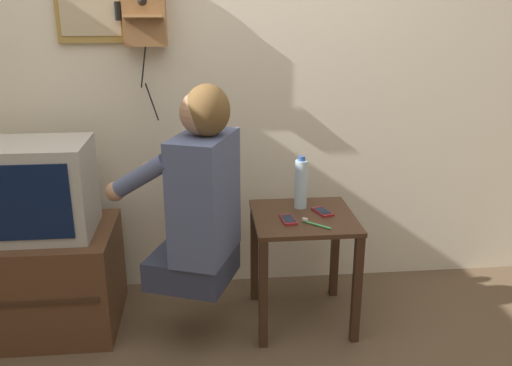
% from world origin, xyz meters
% --- Properties ---
extents(wall_back, '(6.80, 0.05, 2.55)m').
position_xyz_m(wall_back, '(0.00, 0.98, 1.27)').
color(wall_back, beige).
rests_on(wall_back, ground_plane).
extents(side_table, '(0.50, 0.49, 0.58)m').
position_xyz_m(side_table, '(0.53, 0.51, 0.45)').
color(side_table, '#422819').
rests_on(side_table, ground_plane).
extents(person, '(0.60, 0.54, 0.93)m').
position_xyz_m(person, '(0.03, 0.39, 0.75)').
color(person, '#2D3347').
rests_on(person, ground_plane).
extents(tv_stand, '(0.74, 0.56, 0.52)m').
position_xyz_m(tv_stand, '(-0.77, 0.59, 0.26)').
color(tv_stand, '#51331E').
rests_on(tv_stand, ground_plane).
extents(television, '(0.56, 0.39, 0.45)m').
position_xyz_m(television, '(-0.76, 0.57, 0.74)').
color(television, '#ADA89E').
rests_on(television, tv_stand).
extents(wall_phone_antique, '(0.25, 0.19, 0.79)m').
position_xyz_m(wall_phone_antique, '(-0.22, 0.90, 1.56)').
color(wall_phone_antique, olive).
extents(cell_phone_held, '(0.07, 0.13, 0.01)m').
position_xyz_m(cell_phone_held, '(0.45, 0.45, 0.59)').
color(cell_phone_held, maroon).
rests_on(cell_phone_held, side_table).
extents(cell_phone_spare, '(0.10, 0.14, 0.01)m').
position_xyz_m(cell_phone_spare, '(0.63, 0.54, 0.59)').
color(cell_phone_spare, maroon).
rests_on(cell_phone_spare, side_table).
extents(water_bottle, '(0.06, 0.06, 0.27)m').
position_xyz_m(water_bottle, '(0.54, 0.62, 0.71)').
color(water_bottle, silver).
rests_on(water_bottle, side_table).
extents(toothbrush, '(0.12, 0.11, 0.02)m').
position_xyz_m(toothbrush, '(0.56, 0.39, 0.59)').
color(toothbrush, '#4CBF66').
rests_on(toothbrush, side_table).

